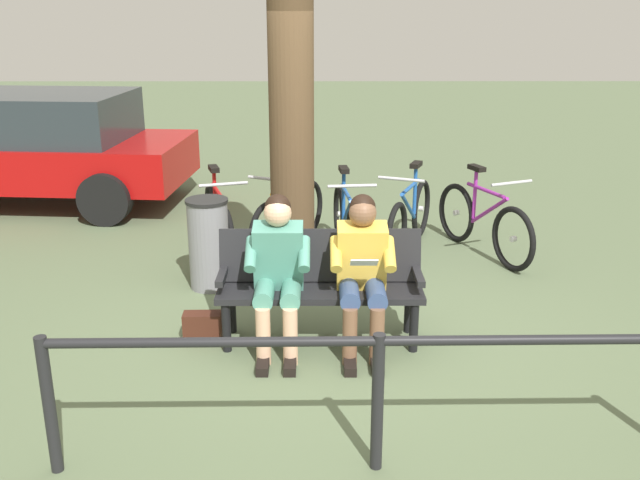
# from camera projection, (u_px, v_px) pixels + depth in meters

# --- Properties ---
(ground_plane) EXTENTS (40.00, 40.00, 0.00)m
(ground_plane) POSITION_uv_depth(u_px,v_px,m) (332.00, 335.00, 5.77)
(ground_plane) COLOR #566647
(bench) EXTENTS (1.60, 0.48, 0.87)m
(bench) POSITION_uv_depth(u_px,v_px,m) (320.00, 278.00, 5.59)
(bench) COLOR black
(bench) RESTS_ON ground
(person_reading) EXTENTS (0.49, 0.76, 1.20)m
(person_reading) POSITION_uv_depth(u_px,v_px,m) (362.00, 267.00, 5.38)
(person_reading) COLOR gold
(person_reading) RESTS_ON ground
(person_companion) EXTENTS (0.49, 0.76, 1.20)m
(person_companion) POSITION_uv_depth(u_px,v_px,m) (278.00, 267.00, 5.39)
(person_companion) COLOR #4C8C7A
(person_companion) RESTS_ON ground
(handbag) EXTENTS (0.30, 0.15, 0.24)m
(handbag) POSITION_uv_depth(u_px,v_px,m) (203.00, 327.00, 5.64)
(handbag) COLOR #3F1E14
(handbag) RESTS_ON ground
(tree_trunk) EXTENTS (0.41, 0.41, 3.02)m
(tree_trunk) POSITION_uv_depth(u_px,v_px,m) (292.00, 124.00, 6.52)
(tree_trunk) COLOR #4C3823
(tree_trunk) RESTS_ON ground
(litter_bin) EXTENTS (0.39, 0.39, 0.86)m
(litter_bin) POSITION_uv_depth(u_px,v_px,m) (209.00, 244.00, 6.63)
(litter_bin) COLOR slate
(litter_bin) RESTS_ON ground
(bicycle_blue) EXTENTS (0.74, 1.57, 0.94)m
(bicycle_blue) POSITION_uv_depth(u_px,v_px,m) (483.00, 222.00, 7.52)
(bicycle_blue) COLOR black
(bicycle_blue) RESTS_ON ground
(bicycle_black) EXTENTS (0.72, 1.58, 0.94)m
(bicycle_black) POSITION_uv_depth(u_px,v_px,m) (410.00, 218.00, 7.68)
(bicycle_black) COLOR black
(bicycle_black) RESTS_ON ground
(bicycle_silver) EXTENTS (0.48, 1.68, 0.94)m
(bicycle_silver) POSITION_uv_depth(u_px,v_px,m) (346.00, 225.00, 7.44)
(bicycle_silver) COLOR black
(bicycle_silver) RESTS_ON ground
(bicycle_orange) EXTENTS (0.78, 1.55, 0.94)m
(bicycle_orange) POSITION_uv_depth(u_px,v_px,m) (289.00, 218.00, 7.68)
(bicycle_orange) COLOR black
(bicycle_orange) RESTS_ON ground
(bicycle_purple) EXTENTS (0.63, 1.62, 0.94)m
(bicycle_purple) POSITION_uv_depth(u_px,v_px,m) (219.00, 223.00, 7.49)
(bicycle_purple) COLOR black
(bicycle_purple) RESTS_ON ground
(railing_fence) EXTENTS (3.75, 0.12, 0.85)m
(railing_fence) POSITION_uv_depth(u_px,v_px,m) (378.00, 374.00, 3.94)
(railing_fence) COLOR black
(railing_fence) RESTS_ON ground
(parked_car) EXTENTS (4.33, 2.28, 1.47)m
(parked_car) POSITION_uv_depth(u_px,v_px,m) (31.00, 146.00, 9.38)
(parked_car) COLOR #A50C0C
(parked_car) RESTS_ON ground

